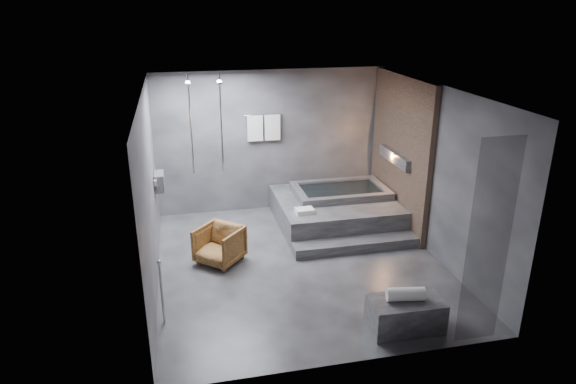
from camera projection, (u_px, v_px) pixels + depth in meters
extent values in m
plane|color=#29292C|center=(300.00, 263.00, 8.36)|extent=(5.00, 5.00, 0.00)
cube|color=#454547|center=(302.00, 91.00, 7.37)|extent=(4.50, 5.00, 0.04)
cube|color=#333337|center=(271.00, 141.00, 10.15)|extent=(4.50, 0.04, 2.80)
cube|color=#333337|center=(356.00, 257.00, 5.58)|extent=(4.50, 0.04, 2.80)
cube|color=#333337|center=(150.00, 194.00, 7.41)|extent=(0.04, 5.00, 2.80)
cube|color=#333337|center=(435.00, 172.00, 8.32)|extent=(0.04, 5.00, 2.80)
cube|color=#916E55|center=(400.00, 152.00, 9.45)|extent=(0.10, 2.40, 2.78)
cube|color=#FF9938|center=(395.00, 157.00, 9.47)|extent=(0.14, 1.20, 0.20)
cube|color=slate|center=(159.00, 181.00, 8.81)|extent=(0.16, 0.42, 0.30)
imported|color=beige|center=(160.00, 186.00, 8.74)|extent=(0.08, 0.08, 0.21)
imported|color=beige|center=(160.00, 183.00, 8.93)|extent=(0.07, 0.07, 0.15)
cylinder|color=silver|center=(221.00, 124.00, 9.36)|extent=(0.04, 0.04, 1.80)
cylinder|color=silver|center=(191.00, 126.00, 9.25)|extent=(0.04, 0.04, 1.80)
cylinder|color=silver|center=(263.00, 115.00, 9.87)|extent=(0.75, 0.02, 0.02)
cube|color=white|center=(255.00, 128.00, 9.91)|extent=(0.30, 0.06, 0.50)
cube|color=white|center=(272.00, 127.00, 9.98)|extent=(0.30, 0.06, 0.50)
cylinder|color=silver|center=(162.00, 293.00, 6.67)|extent=(0.04, 0.04, 0.90)
cube|color=black|center=(488.00, 245.00, 5.98)|extent=(0.55, 0.01, 2.60)
cube|color=#2E2E30|center=(335.00, 210.00, 9.81)|extent=(2.20, 2.00, 0.50)
cube|color=#2E2E30|center=(356.00, 245.00, 8.78)|extent=(2.20, 0.36, 0.18)
cube|color=#303032|center=(405.00, 314.00, 6.63)|extent=(0.95, 0.54, 0.42)
imported|color=#4C2D13|center=(219.00, 245.00, 8.30)|extent=(0.93, 0.93, 0.61)
cylinder|color=white|center=(406.00, 294.00, 6.53)|extent=(0.51, 0.25, 0.18)
cube|color=white|center=(305.00, 211.00, 9.03)|extent=(0.33, 0.24, 0.08)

